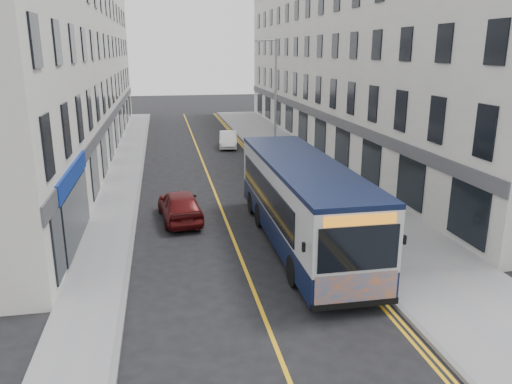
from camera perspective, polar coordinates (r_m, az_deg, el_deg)
name	(u,v)px	position (r m, az deg, el deg)	size (l,w,h in m)	color
ground	(245,268)	(17.70, -1.32, -8.62)	(140.00, 140.00, 0.00)	black
pavement_east	(314,176)	(30.15, 6.70, 1.83)	(4.50, 64.00, 0.12)	gray
pavement_west	(122,185)	(28.93, -15.11, 0.77)	(2.00, 64.00, 0.12)	gray
kerb_east	(278,178)	(29.57, 2.53, 1.65)	(0.18, 64.00, 0.13)	slate
kerb_west	(140,184)	(28.86, -13.13, 0.89)	(0.18, 64.00, 0.13)	slate
road_centre_line	(211,182)	(28.96, -5.20, 1.17)	(0.12, 64.00, 0.01)	#ECA915
road_dbl_yellow_inner	(271,179)	(29.49, 1.68, 1.50)	(0.10, 64.00, 0.01)	#ECA915
road_dbl_yellow_outer	(274,179)	(29.53, 2.06, 1.52)	(0.10, 64.00, 0.01)	#ECA915
terrace_east	(349,62)	(39.49, 10.56, 14.45)	(6.00, 46.00, 13.00)	silver
terrace_west	(63,63)	(37.45, -21.16, 13.61)	(6.00, 46.00, 13.00)	silver
streetlamp	(274,101)	(30.78, 2.08, 10.39)	(1.32, 0.18, 8.00)	gray
city_bus	(302,200)	(19.19, 5.22, -0.90)	(2.67, 11.44, 3.32)	black
bicycle	(368,217)	(21.24, 12.73, -2.81)	(0.73, 2.09, 1.10)	black
pedestrian_near	(284,160)	(29.65, 3.24, 3.63)	(0.67, 0.44, 1.85)	olive
pedestrian_far	(299,160)	(30.00, 4.91, 3.65)	(0.85, 0.66, 1.76)	black
car_white	(228,140)	(39.14, -3.19, 6.01)	(1.31, 3.74, 1.23)	white
car_maroon	(180,205)	(22.44, -8.70, -1.49)	(1.67, 4.14, 1.41)	#540E0F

